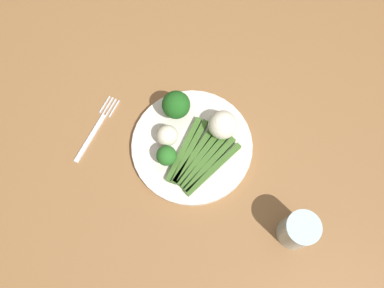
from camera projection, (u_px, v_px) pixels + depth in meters
The scene contains 10 objects.
ground_plane at pixel (211, 203), 1.60m from camera, with size 6.00×6.00×0.02m, color tan.
dining_table at pixel (224, 150), 0.96m from camera, with size 1.31×0.89×0.77m.
plate at pixel (192, 146), 0.84m from camera, with size 0.26×0.26×0.01m, color silver.
asparagus_bundle at pixel (200, 158), 0.82m from camera, with size 0.14×0.17×0.01m.
broccoli_back_right at pixel (176, 105), 0.82m from camera, with size 0.06×0.06×0.07m.
broccoli_right at pixel (167, 156), 0.80m from camera, with size 0.04×0.04×0.05m.
cauliflower_outer_edge at pixel (167, 135), 0.82m from camera, with size 0.04×0.04×0.04m, color silver.
cauliflower_near_center at pixel (223, 123), 0.82m from camera, with size 0.06×0.06×0.06m, color white.
fork at pixel (96, 128), 0.86m from camera, with size 0.06×0.16×0.00m.
water_glass at pixel (298, 230), 0.75m from camera, with size 0.06×0.06×0.09m, color silver.
Camera 1 is at (-0.02, -0.32, 1.58)m, focal length 37.15 mm.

